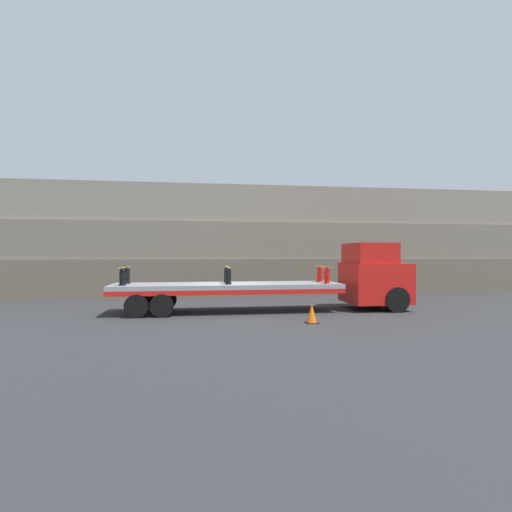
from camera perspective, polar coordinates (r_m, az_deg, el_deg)
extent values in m
plane|color=#2D2D30|center=(17.72, -4.09, -7.98)|extent=(120.00, 120.00, 0.00)
cube|color=#665B4C|center=(25.06, -5.34, -2.99)|extent=(60.00, 3.00, 2.25)
cube|color=#756B5B|center=(25.19, -5.36, 2.14)|extent=(60.00, 3.00, 2.25)
cube|color=gray|center=(25.51, -5.38, 7.18)|extent=(60.00, 3.00, 2.25)
cube|color=red|center=(19.33, 16.60, -3.68)|extent=(2.65, 2.52, 1.82)
cube|color=red|center=(19.17, 15.89, 0.39)|extent=(1.85, 2.32, 0.92)
cube|color=black|center=(19.62, 18.54, -2.56)|extent=(1.06, 2.22, 1.02)
cylinder|color=black|center=(18.52, 19.48, -5.91)|extent=(1.11, 0.28, 1.11)
cylinder|color=black|center=(20.66, 16.37, -5.27)|extent=(1.11, 0.28, 1.11)
cube|color=gray|center=(17.59, -4.09, -4.24)|extent=(9.91, 2.40, 0.19)
cube|color=red|center=(16.46, -3.79, -5.23)|extent=(9.91, 0.08, 0.20)
cube|color=red|center=(18.76, -4.35, -4.56)|extent=(9.91, 0.08, 0.20)
cylinder|color=black|center=(16.58, -13.31, -6.91)|extent=(0.94, 0.30, 0.94)
cylinder|color=black|center=(18.77, -12.71, -6.08)|extent=(0.94, 0.30, 0.94)
cylinder|color=black|center=(16.69, -16.72, -6.87)|extent=(0.94, 0.30, 0.94)
cylinder|color=black|center=(18.87, -15.73, -6.05)|extent=(0.94, 0.30, 0.94)
cylinder|color=black|center=(17.29, -18.54, -3.96)|extent=(0.30, 0.30, 0.03)
cylinder|color=black|center=(17.27, -18.54, -3.09)|extent=(0.24, 0.24, 0.56)
sphere|color=black|center=(17.25, -18.54, -2.00)|extent=(0.23, 0.23, 0.23)
cylinder|color=black|center=(17.08, -18.65, -2.91)|extent=(0.11, 0.13, 0.11)
cylinder|color=black|center=(17.45, -18.43, -2.84)|extent=(0.11, 0.13, 0.11)
cylinder|color=black|center=(18.33, -17.95, -3.73)|extent=(0.30, 0.30, 0.03)
cylinder|color=black|center=(18.31, -17.95, -2.90)|extent=(0.24, 0.24, 0.56)
sphere|color=black|center=(18.29, -17.95, -1.88)|extent=(0.23, 0.23, 0.23)
cylinder|color=black|center=(18.12, -18.05, -2.73)|extent=(0.11, 0.13, 0.11)
cylinder|color=black|center=(18.49, -17.85, -2.67)|extent=(0.11, 0.13, 0.11)
cylinder|color=black|center=(17.06, -3.96, -4.01)|extent=(0.30, 0.30, 0.03)
cylinder|color=black|center=(17.04, -3.96, -3.13)|extent=(0.24, 0.24, 0.56)
sphere|color=black|center=(17.03, -3.96, -2.02)|extent=(0.23, 0.23, 0.23)
cylinder|color=black|center=(16.85, -3.91, -2.94)|extent=(0.11, 0.13, 0.11)
cylinder|color=black|center=(17.22, -4.01, -2.87)|extent=(0.11, 0.13, 0.11)
cylinder|color=black|center=(18.11, -4.21, -3.76)|extent=(0.30, 0.30, 0.03)
cylinder|color=black|center=(18.09, -4.21, -2.93)|extent=(0.24, 0.24, 0.56)
sphere|color=black|center=(18.08, -4.21, -1.89)|extent=(0.23, 0.23, 0.23)
cylinder|color=black|center=(17.90, -4.17, -2.75)|extent=(0.11, 0.13, 0.11)
cylinder|color=black|center=(18.28, -4.25, -2.69)|extent=(0.11, 0.13, 0.11)
cylinder|color=red|center=(17.92, 10.10, -3.81)|extent=(0.30, 0.30, 0.03)
cylinder|color=red|center=(17.90, 10.10, -2.97)|extent=(0.24, 0.24, 0.56)
sphere|color=red|center=(17.89, 10.10, -1.92)|extent=(0.23, 0.23, 0.23)
cylinder|color=red|center=(17.72, 10.29, -2.79)|extent=(0.11, 0.13, 0.11)
cylinder|color=red|center=(18.08, 9.91, -2.73)|extent=(0.11, 0.13, 0.11)
cylinder|color=red|center=(18.92, 9.09, -3.59)|extent=(0.30, 0.30, 0.03)
cylinder|color=red|center=(18.91, 9.09, -2.80)|extent=(0.24, 0.24, 0.56)
sphere|color=red|center=(18.89, 9.09, -1.80)|extent=(0.23, 0.23, 0.23)
cylinder|color=red|center=(18.73, 9.26, -2.62)|extent=(0.11, 0.13, 0.11)
cylinder|color=red|center=(19.08, 8.92, -2.57)|extent=(0.11, 0.13, 0.11)
cube|color=yellow|center=(17.77, -18.24, -1.55)|extent=(0.05, 2.60, 0.01)
cube|color=yellow|center=(17.55, -4.09, -1.56)|extent=(0.05, 2.60, 0.01)
cube|color=yellow|center=(18.39, 9.58, -1.48)|extent=(0.05, 2.60, 0.01)
cube|color=black|center=(15.00, 7.97, -9.43)|extent=(0.47, 0.47, 0.03)
cone|color=orange|center=(14.95, 7.97, -8.06)|extent=(0.36, 0.36, 0.70)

